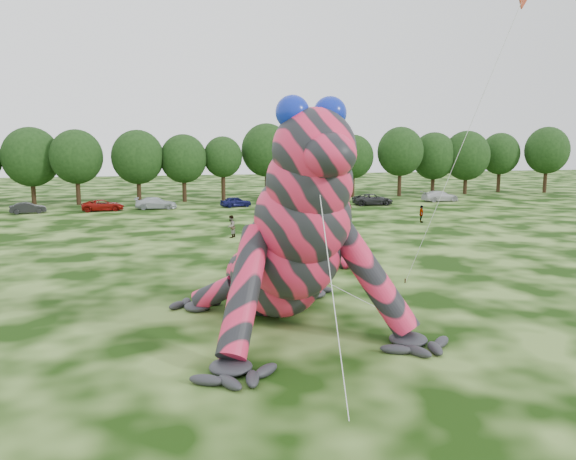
# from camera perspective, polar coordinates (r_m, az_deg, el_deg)

# --- Properties ---
(ground) EXTENTS (240.00, 240.00, 0.00)m
(ground) POSITION_cam_1_polar(r_m,az_deg,el_deg) (22.58, 11.91, -11.54)
(ground) COLOR #16330A
(ground) RESTS_ON ground
(inflatable_gecko) EXTENTS (18.48, 21.05, 9.53)m
(inflatable_gecko) POSITION_cam_1_polar(r_m,az_deg,el_deg) (25.35, -1.97, 1.99)
(inflatable_gecko) COLOR #E2244D
(inflatable_gecko) RESTS_ON ground
(flying_kite) EXTENTS (3.99, 5.17, 15.71)m
(flying_kite) POSITION_cam_1_polar(r_m,az_deg,el_deg) (29.91, 22.07, 19.38)
(flying_kite) COLOR red
(flying_kite) RESTS_ON ground
(tree_5) EXTENTS (7.16, 6.44, 9.80)m
(tree_5) POSITION_cam_1_polar(r_m,az_deg,el_deg) (78.54, -24.59, 5.94)
(tree_5) COLOR black
(tree_5) RESTS_ON ground
(tree_6) EXTENTS (6.52, 5.86, 9.49)m
(tree_6) POSITION_cam_1_polar(r_m,az_deg,el_deg) (76.04, -20.66, 5.99)
(tree_6) COLOR black
(tree_6) RESTS_ON ground
(tree_7) EXTENTS (6.68, 6.01, 9.48)m
(tree_7) POSITION_cam_1_polar(r_m,az_deg,el_deg) (75.75, -14.99, 6.24)
(tree_7) COLOR black
(tree_7) RESTS_ON ground
(tree_8) EXTENTS (6.14, 5.53, 8.94)m
(tree_8) POSITION_cam_1_polar(r_m,az_deg,el_deg) (76.13, -10.54, 6.20)
(tree_8) COLOR black
(tree_8) RESTS_ON ground
(tree_9) EXTENTS (5.27, 4.74, 8.68)m
(tree_9) POSITION_cam_1_polar(r_m,az_deg,el_deg) (77.05, -6.62, 6.22)
(tree_9) COLOR black
(tree_9) RESTS_ON ground
(tree_10) EXTENTS (7.09, 6.38, 10.50)m
(tree_10) POSITION_cam_1_polar(r_m,az_deg,el_deg) (79.35, -2.19, 7.01)
(tree_10) COLOR black
(tree_10) RESTS_ON ground
(tree_11) EXTENTS (7.01, 6.31, 10.07)m
(tree_11) POSITION_cam_1_polar(r_m,az_deg,el_deg) (80.60, 2.34, 6.88)
(tree_11) COLOR black
(tree_11) RESTS_ON ground
(tree_12) EXTENTS (5.99, 5.39, 8.97)m
(tree_12) POSITION_cam_1_polar(r_m,az_deg,el_deg) (82.22, 6.62, 6.49)
(tree_12) COLOR black
(tree_12) RESTS_ON ground
(tree_13) EXTENTS (6.83, 6.15, 10.13)m
(tree_13) POSITION_cam_1_polar(r_m,az_deg,el_deg) (84.47, 11.32, 6.83)
(tree_13) COLOR black
(tree_13) RESTS_ON ground
(tree_14) EXTENTS (6.82, 6.14, 9.40)m
(tree_14) POSITION_cam_1_polar(r_m,az_deg,el_deg) (88.81, 14.56, 6.57)
(tree_14) COLOR black
(tree_14) RESTS_ON ground
(tree_15) EXTENTS (7.17, 6.45, 9.63)m
(tree_15) POSITION_cam_1_polar(r_m,az_deg,el_deg) (90.54, 17.65, 6.55)
(tree_15) COLOR black
(tree_15) RESTS_ON ground
(tree_16) EXTENTS (6.26, 5.63, 9.37)m
(tree_16) POSITION_cam_1_polar(r_m,az_deg,el_deg) (95.74, 20.70, 6.42)
(tree_16) COLOR black
(tree_16) RESTS_ON ground
(tree_17) EXTENTS (6.98, 6.28, 10.30)m
(tree_17) POSITION_cam_1_polar(r_m,az_deg,el_deg) (97.49, 24.78, 6.49)
(tree_17) COLOR black
(tree_17) RESTS_ON ground
(car_1) EXTENTS (3.96, 1.98, 1.25)m
(car_1) POSITION_cam_1_polar(r_m,az_deg,el_deg) (68.82, -24.91, 2.04)
(car_1) COLOR black
(car_1) RESTS_ON ground
(car_2) EXTENTS (4.88, 2.52, 1.32)m
(car_2) POSITION_cam_1_polar(r_m,az_deg,el_deg) (68.22, -18.29, 2.40)
(car_2) COLOR maroon
(car_2) RESTS_ON ground
(car_3) EXTENTS (5.05, 2.56, 1.41)m
(car_3) POSITION_cam_1_polar(r_m,az_deg,el_deg) (68.54, -13.26, 2.68)
(car_3) COLOR #B8BFC3
(car_3) RESTS_ON ground
(car_4) EXTENTS (3.99, 2.21, 1.29)m
(car_4) POSITION_cam_1_polar(r_m,az_deg,el_deg) (69.15, -5.33, 2.88)
(car_4) COLOR #12144A
(car_4) RESTS_ON ground
(car_5) EXTENTS (4.11, 1.86, 1.31)m
(car_5) POSITION_cam_1_polar(r_m,az_deg,el_deg) (72.04, 3.32, 3.15)
(car_5) COLOR #B8B5A8
(car_5) RESTS_ON ground
(car_6) EXTENTS (5.31, 2.87, 1.41)m
(car_6) POSITION_cam_1_polar(r_m,az_deg,el_deg) (71.77, 8.61, 3.08)
(car_6) COLOR #252528
(car_6) RESTS_ON ground
(car_7) EXTENTS (5.06, 2.14, 1.46)m
(car_7) POSITION_cam_1_polar(r_m,az_deg,el_deg) (77.98, 15.19, 3.34)
(car_7) COLOR silver
(car_7) RESTS_ON ground
(spectator_5) EXTENTS (1.21, 1.53, 1.62)m
(spectator_5) POSITION_cam_1_polar(r_m,az_deg,el_deg) (41.74, 5.40, -0.82)
(spectator_5) COLOR gray
(spectator_5) RESTS_ON ground
(spectator_3) EXTENTS (0.78, 1.08, 1.71)m
(spectator_3) POSITION_cam_1_polar(r_m,az_deg,el_deg) (56.83, 13.40, 1.59)
(spectator_3) COLOR gray
(spectator_3) RESTS_ON ground
(spectator_1) EXTENTS (1.09, 1.15, 1.87)m
(spectator_1) POSITION_cam_1_polar(r_m,az_deg,el_deg) (46.71, -5.81, 0.36)
(spectator_1) COLOR gray
(spectator_1) RESTS_ON ground
(spectator_2) EXTENTS (1.39, 1.29, 1.88)m
(spectator_2) POSITION_cam_1_polar(r_m,az_deg,el_deg) (54.67, 6.15, 1.60)
(spectator_2) COLOR gray
(spectator_2) RESTS_ON ground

